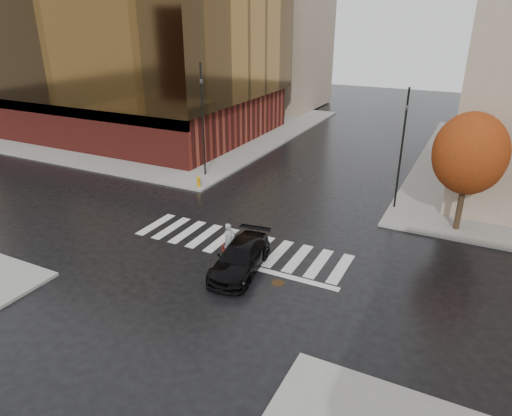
% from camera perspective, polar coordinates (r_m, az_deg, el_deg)
% --- Properties ---
extents(ground, '(120.00, 120.00, 0.00)m').
position_cam_1_polar(ground, '(23.70, -2.65, -5.07)').
color(ground, black).
rests_on(ground, ground).
extents(sidewalk_nw, '(30.00, 30.00, 0.15)m').
position_cam_1_polar(sidewalk_nw, '(51.38, -11.84, 10.13)').
color(sidewalk_nw, gray).
rests_on(sidewalk_nw, ground).
extents(crosswalk, '(12.00, 3.00, 0.01)m').
position_cam_1_polar(crosswalk, '(24.09, -2.07, -4.56)').
color(crosswalk, silver).
rests_on(crosswalk, ground).
extents(office_glass, '(27.00, 19.00, 16.00)m').
position_cam_1_polar(office_glass, '(48.60, -15.93, 18.85)').
color(office_glass, maroon).
rests_on(office_glass, sidewalk_nw).
extents(building_nw_far, '(14.00, 12.00, 20.00)m').
position_cam_1_polar(building_nw_far, '(61.14, 1.31, 22.12)').
color(building_nw_far, gray).
rests_on(building_nw_far, sidewalk_nw).
extents(tree_ne_a, '(3.80, 3.80, 6.50)m').
position_cam_1_polar(tree_ne_a, '(26.42, 25.17, 6.15)').
color(tree_ne_a, '#2F2314').
rests_on(tree_ne_a, sidewalk_ne).
extents(sedan, '(2.52, 4.88, 1.35)m').
position_cam_1_polar(sedan, '(21.44, -2.00, -6.24)').
color(sedan, black).
rests_on(sedan, ground).
extents(cyclist, '(1.73, 1.21, 1.86)m').
position_cam_1_polar(cyclist, '(22.50, -3.19, -4.89)').
color(cyclist, maroon).
rests_on(cyclist, ground).
extents(traffic_light_nw, '(0.20, 0.17, 8.02)m').
position_cam_1_polar(traffic_light_nw, '(33.16, -6.71, 11.86)').
color(traffic_light_nw, black).
rests_on(traffic_light_nw, sidewalk_nw).
extents(traffic_light_ne, '(0.16, 0.19, 7.28)m').
position_cam_1_polar(traffic_light_ne, '(28.30, 17.84, 7.90)').
color(traffic_light_ne, black).
rests_on(traffic_light_ne, sidewalk_ne).
extents(fire_hydrant, '(0.28, 0.28, 0.77)m').
position_cam_1_polar(fire_hydrant, '(31.70, -7.20, 3.36)').
color(fire_hydrant, orange).
rests_on(fire_hydrant, sidewalk_nw).
extents(manhole, '(0.81, 0.81, 0.01)m').
position_cam_1_polar(manhole, '(20.86, 2.76, -9.33)').
color(manhole, '#422C17').
rests_on(manhole, ground).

